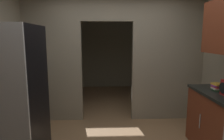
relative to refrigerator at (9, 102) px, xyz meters
name	(u,v)px	position (x,y,z in m)	size (l,w,h in m)	color
kitchen_partition	(117,47)	(1.42, 1.64, 0.59)	(3.62, 0.12, 2.82)	gray
adjoining_room_shell	(111,48)	(1.38, 3.62, 0.48)	(3.62, 2.91, 2.82)	gray
refrigerator	(9,102)	(0.00, 0.00, 0.00)	(0.76, 0.78, 1.85)	black
book_stack	(217,87)	(2.83, 0.41, 0.06)	(0.15, 0.17, 0.11)	#388C47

